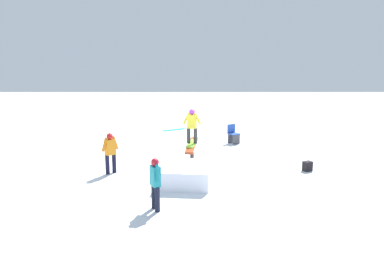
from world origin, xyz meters
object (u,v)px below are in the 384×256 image
object	(u,v)px
bystander_teal	(155,181)
backpack_on_snow	(307,166)
main_rider_on_rail	(192,127)
loose_snowboard_cyan	(174,130)
rail_feature	(192,147)
bystander_orange	(110,151)
folding_chair	(233,135)

from	to	relation	value
bystander_teal	backpack_on_snow	size ratio (longest dim) A/B	4.07
main_rider_on_rail	loose_snowboard_cyan	size ratio (longest dim) A/B	1.07
rail_feature	main_rider_on_rail	size ratio (longest dim) A/B	1.75
bystander_teal	loose_snowboard_cyan	xyz separation A→B (m)	(11.01, 0.03, -0.77)
rail_feature	bystander_orange	xyz separation A→B (m)	(-1.15, 2.77, 0.14)
backpack_on_snow	bystander_orange	bearing A→B (deg)	-23.95
rail_feature	bystander_teal	distance (m)	4.39
main_rider_on_rail	bystander_teal	size ratio (longest dim) A/B	1.03
bystander_teal	bystander_orange	distance (m)	3.63
loose_snowboard_cyan	folding_chair	xyz separation A→B (m)	(-3.28, -2.89, 0.40)
rail_feature	bystander_orange	bearing A→B (deg)	117.71
bystander_orange	backpack_on_snow	distance (m)	6.84
bystander_teal	folding_chair	world-z (taller)	bystander_teal
bystander_teal	loose_snowboard_cyan	world-z (taller)	bystander_teal
rail_feature	main_rider_on_rail	distance (m)	0.75
rail_feature	bystander_teal	size ratio (longest dim) A/B	1.80
rail_feature	loose_snowboard_cyan	distance (m)	6.82
loose_snowboard_cyan	backpack_on_snow	distance (m)	9.10
rail_feature	bystander_orange	size ratio (longest dim) A/B	1.78
bystander_orange	backpack_on_snow	xyz separation A→B (m)	(0.27, -6.81, -0.62)
rail_feature	main_rider_on_rail	bearing A→B (deg)	0.00
main_rider_on_rail	bystander_teal	xyz separation A→B (m)	(-4.29, 0.95, -0.62)
bystander_teal	backpack_on_snow	world-z (taller)	bystander_teal
bystander_teal	backpack_on_snow	distance (m)	6.07
backpack_on_snow	main_rider_on_rail	bearing A→B (deg)	-38.51
bystander_teal	backpack_on_snow	xyz separation A→B (m)	(3.41, -4.98, -0.61)
rail_feature	main_rider_on_rail	xyz separation A→B (m)	(0.00, 0.00, 0.75)
rail_feature	loose_snowboard_cyan	xyz separation A→B (m)	(6.72, 0.98, -0.64)
loose_snowboard_cyan	bystander_teal	bearing A→B (deg)	58.62
loose_snowboard_cyan	folding_chair	bearing A→B (deg)	99.80
bystander_teal	folding_chair	distance (m)	8.25
bystander_orange	backpack_on_snow	world-z (taller)	bystander_orange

